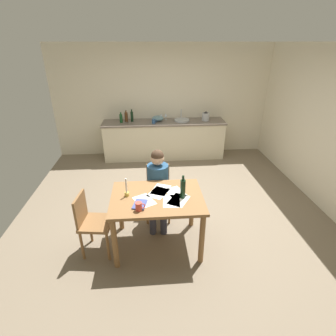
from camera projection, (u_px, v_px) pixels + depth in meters
ground_plane at (173, 208)px, 4.53m from camera, size 5.20×5.20×0.04m
wall_back at (163, 101)px, 6.28m from camera, size 5.20×0.12×2.60m
wall_right at (335, 132)px, 4.13m from camera, size 0.12×5.20×2.60m
kitchen_counter at (164, 139)px, 6.33m from camera, size 2.89×0.64×0.90m
dining_table at (157, 204)px, 3.42m from camera, size 1.20×0.88×0.79m
chair_at_table at (158, 189)px, 4.11m from camera, size 0.42×0.42×0.87m
person_seated at (158, 183)px, 3.89m from camera, size 0.34×0.60×1.19m
chair_side_empty at (92, 221)px, 3.38m from camera, size 0.45×0.45×0.87m
coffee_mug at (139, 206)px, 3.07m from camera, size 0.12×0.08×0.11m
candlestick at (127, 191)px, 3.35m from camera, size 0.06×0.06×0.25m
book_magazine at (140, 204)px, 3.19m from camera, size 0.20×0.25×0.02m
paper_letter at (179, 200)px, 3.29m from camera, size 0.33×0.36×0.00m
paper_bill at (144, 201)px, 3.28m from camera, size 0.32×0.36×0.00m
paper_envelope at (161, 190)px, 3.52m from camera, size 0.31×0.35×0.00m
paper_receipt at (172, 201)px, 3.27m from camera, size 0.23×0.31×0.00m
paper_notice at (176, 193)px, 3.45m from camera, size 0.31×0.35×0.00m
paper_flyer at (158, 193)px, 3.45m from camera, size 0.33×0.36×0.00m
wine_bottle_on_table at (183, 189)px, 3.29m from camera, size 0.07×0.07×0.32m
sink_unit at (182, 120)px, 6.16m from camera, size 0.36×0.36×0.24m
bottle_oil at (121, 118)px, 6.00m from camera, size 0.07×0.07×0.24m
bottle_vinegar at (126, 117)px, 6.07m from camera, size 0.08×0.08×0.26m
bottle_wine_red at (132, 116)px, 6.08m from camera, size 0.06×0.06×0.29m
mixing_bowl at (158, 118)px, 6.14m from camera, size 0.27×0.27×0.12m
stovetop_kettle at (206, 116)px, 6.16m from camera, size 0.18×0.18×0.22m
wine_glass_near_sink at (166, 115)px, 6.22m from camera, size 0.07×0.07×0.15m
wine_glass_by_kettle at (161, 115)px, 6.21m from camera, size 0.07×0.07×0.15m
teacup_on_counter at (154, 121)px, 5.96m from camera, size 0.12×0.09×0.10m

